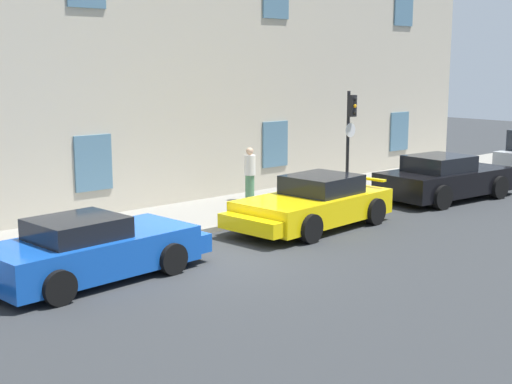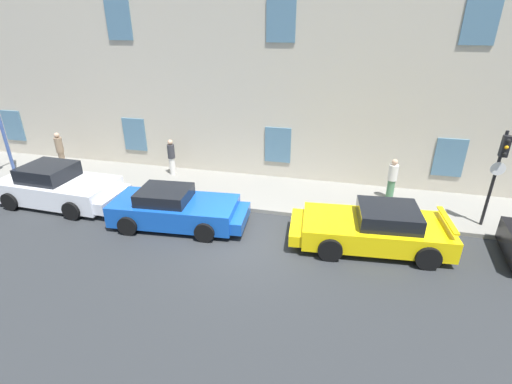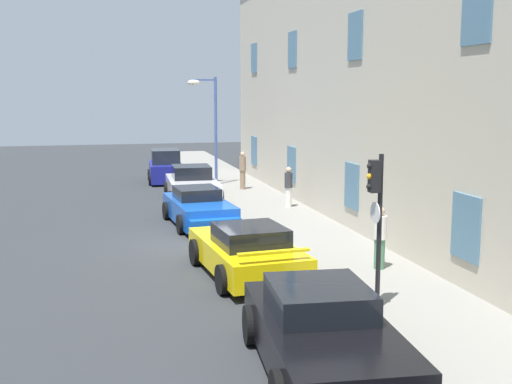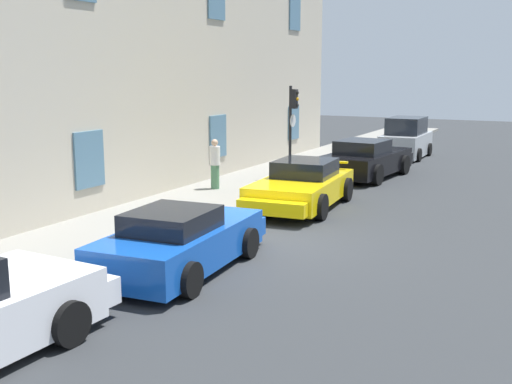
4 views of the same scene
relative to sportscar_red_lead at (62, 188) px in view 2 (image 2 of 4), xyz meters
The scene contains 10 objects.
ground_plane 7.61m from the sportscar_red_lead, ahead, with size 80.00×80.00×0.00m, color #2B2D30.
sidewalk 7.96m from the sportscar_red_lead, 18.88° to the left, with size 60.00×3.22×0.14m, color gray.
building_facade 11.09m from the sportscar_red_lead, 41.54° to the left, with size 33.58×5.47×10.68m.
sportscar_red_lead is the anchor object (origin of this frame).
sportscar_yellow_flank 5.02m from the sportscar_red_lead, ahead, with size 4.68×2.29×1.29m.
sportscar_white_middle 11.27m from the sportscar_red_lead, ahead, with size 4.92×2.51×1.34m.
traffic_light 15.18m from the sportscar_red_lead, ahead, with size 0.44×0.36×3.26m.
pedestrian_admiring 4.49m from the sportscar_red_lead, 48.90° to the left, with size 0.38×0.38×1.60m.
pedestrian_strolling 3.44m from the sportscar_red_lead, 128.60° to the left, with size 0.36×0.36×1.76m.
pedestrian_bystander 12.51m from the sportscar_red_lead, 14.05° to the left, with size 0.46×0.46×1.61m.
Camera 2 is at (2.68, -9.86, 6.50)m, focal length 26.34 mm.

